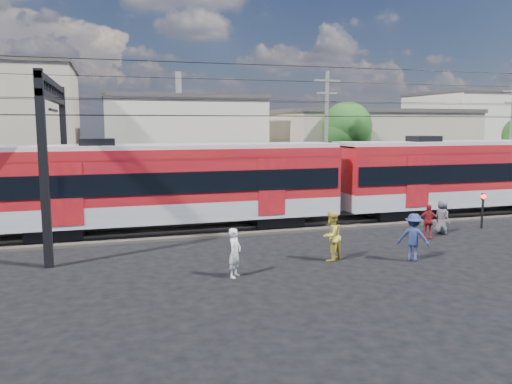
{
  "coord_description": "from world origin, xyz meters",
  "views": [
    {
      "loc": [
        -7.79,
        -15.33,
        5.13
      ],
      "look_at": [
        -1.78,
        5.0,
        2.22
      ],
      "focal_mm": 35.0,
      "sensor_mm": 36.0,
      "label": 1
    }
  ],
  "objects_px": {
    "commuter_train": "(175,182)",
    "pedestrian_a": "(235,253)",
    "crossing_signal": "(483,204)",
    "pedestrian_c": "(413,237)",
    "car_silver": "(507,186)"
  },
  "relations": [
    {
      "from": "commuter_train",
      "to": "pedestrian_a",
      "type": "xyz_separation_m",
      "value": [
        0.99,
        -7.5,
        -1.57
      ]
    },
    {
      "from": "commuter_train",
      "to": "crossing_signal",
      "type": "relative_size",
      "value": 28.73
    },
    {
      "from": "pedestrian_a",
      "to": "crossing_signal",
      "type": "height_order",
      "value": "crossing_signal"
    },
    {
      "from": "pedestrian_c",
      "to": "car_silver",
      "type": "bearing_deg",
      "value": -101.16
    },
    {
      "from": "pedestrian_a",
      "to": "crossing_signal",
      "type": "bearing_deg",
      "value": -35.05
    },
    {
      "from": "pedestrian_a",
      "to": "commuter_train",
      "type": "bearing_deg",
      "value": 45.45
    },
    {
      "from": "pedestrian_a",
      "to": "car_silver",
      "type": "relative_size",
      "value": 0.44
    },
    {
      "from": "pedestrian_c",
      "to": "crossing_signal",
      "type": "distance_m",
      "value": 7.83
    },
    {
      "from": "car_silver",
      "to": "crossing_signal",
      "type": "distance_m",
      "value": 13.47
    },
    {
      "from": "pedestrian_a",
      "to": "pedestrian_c",
      "type": "distance_m",
      "value": 6.93
    },
    {
      "from": "commuter_train",
      "to": "pedestrian_c",
      "type": "xyz_separation_m",
      "value": [
        7.92,
        -7.45,
        -1.5
      ]
    },
    {
      "from": "pedestrian_a",
      "to": "pedestrian_c",
      "type": "relative_size",
      "value": 0.93
    },
    {
      "from": "pedestrian_a",
      "to": "car_silver",
      "type": "bearing_deg",
      "value": -22.76
    },
    {
      "from": "pedestrian_a",
      "to": "pedestrian_c",
      "type": "xyz_separation_m",
      "value": [
        6.93,
        0.05,
        0.06
      ]
    },
    {
      "from": "pedestrian_a",
      "to": "pedestrian_c",
      "type": "height_order",
      "value": "pedestrian_c"
    }
  ]
}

